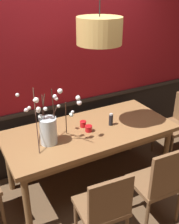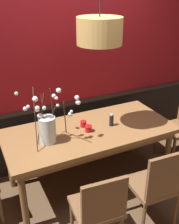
# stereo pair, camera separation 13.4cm
# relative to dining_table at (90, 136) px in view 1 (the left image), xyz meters

# --- Properties ---
(ground_plane) EXTENTS (24.00, 24.00, 0.00)m
(ground_plane) POSITION_rel_dining_table_xyz_m (0.00, 0.00, -0.69)
(ground_plane) COLOR brown
(back_wall) EXTENTS (4.69, 0.14, 2.64)m
(back_wall) POSITION_rel_dining_table_xyz_m (0.00, 0.65, 0.61)
(back_wall) COLOR black
(back_wall) RESTS_ON ground
(dining_table) EXTENTS (1.97, 0.91, 0.78)m
(dining_table) POSITION_rel_dining_table_xyz_m (0.00, 0.00, 0.00)
(dining_table) COLOR olive
(dining_table) RESTS_ON ground
(chair_head_east_end) EXTENTS (0.43, 0.44, 0.90)m
(chair_head_east_end) POSITION_rel_dining_table_xyz_m (1.42, -0.03, -0.18)
(chair_head_east_end) COLOR brown
(chair_head_east_end) RESTS_ON ground
(chair_near_side_left) EXTENTS (0.46, 0.44, 0.90)m
(chair_near_side_left) POSITION_rel_dining_table_xyz_m (-0.34, -0.89, -0.18)
(chair_near_side_left) COLOR brown
(chair_near_side_left) RESTS_ON ground
(chair_far_side_left) EXTENTS (0.45, 0.45, 0.97)m
(chair_far_side_left) POSITION_rel_dining_table_xyz_m (-0.28, 0.90, -0.16)
(chair_far_side_left) COLOR brown
(chair_far_side_left) RESTS_ON ground
(chair_far_side_right) EXTENTS (0.45, 0.45, 0.90)m
(chair_far_side_right) POSITION_rel_dining_table_xyz_m (0.31, 0.88, -0.19)
(chair_far_side_right) COLOR brown
(chair_far_side_right) RESTS_ON ground
(chair_near_side_right) EXTENTS (0.48, 0.45, 0.94)m
(chair_near_side_right) POSITION_rel_dining_table_xyz_m (0.32, -0.87, -0.16)
(chair_near_side_right) COLOR brown
(chair_near_side_right) RESTS_ON ground
(vase_with_blossoms) EXTENTS (0.62, 0.39, 0.63)m
(vase_with_blossoms) POSITION_rel_dining_table_xyz_m (-0.51, -0.04, 0.26)
(vase_with_blossoms) COLOR silver
(vase_with_blossoms) RESTS_ON dining_table
(candle_holder_nearer_center) EXTENTS (0.08, 0.08, 0.07)m
(candle_holder_nearer_center) POSITION_rel_dining_table_xyz_m (-0.03, -0.03, 0.12)
(candle_holder_nearer_center) COLOR red
(candle_holder_nearer_center) RESTS_ON dining_table
(candle_holder_nearer_edge) EXTENTS (0.08, 0.08, 0.07)m
(candle_holder_nearer_edge) POSITION_rel_dining_table_xyz_m (-0.04, 0.09, 0.12)
(candle_holder_nearer_edge) COLOR red
(candle_holder_nearer_edge) RESTS_ON dining_table
(condiment_bottle) EXTENTS (0.05, 0.05, 0.15)m
(condiment_bottle) POSITION_rel_dining_table_xyz_m (0.27, -0.03, 0.16)
(condiment_bottle) COLOR black
(condiment_bottle) RESTS_ON dining_table
(pendant_lamp) EXTENTS (0.46, 0.46, 0.89)m
(pendant_lamp) POSITION_rel_dining_table_xyz_m (0.11, -0.01, 1.19)
(pendant_lamp) COLOR tan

